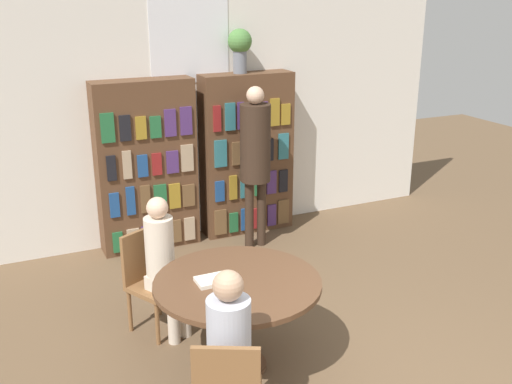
{
  "coord_description": "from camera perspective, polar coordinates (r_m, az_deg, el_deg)",
  "views": [
    {
      "loc": [
        -2.14,
        -2.54,
        2.81
      ],
      "look_at": [
        0.0,
        2.12,
        1.05
      ],
      "focal_mm": 42.0,
      "sensor_mm": 36.0,
      "label": 1
    }
  ],
  "objects": [
    {
      "name": "seated_reader_right",
      "position": [
        3.83,
        -2.53,
        -14.44
      ],
      "size": [
        0.39,
        0.41,
        1.24
      ],
      "rotation": [
        0.0,
        0.0,
        -0.46
      ],
      "color": "#B2B7C6",
      "rests_on": "ground_plane"
    },
    {
      "name": "wall_back",
      "position": [
        6.9,
        -6.19,
        7.94
      ],
      "size": [
        6.4,
        0.07,
        3.0
      ],
      "color": "silver",
      "rests_on": "ground_plane"
    },
    {
      "name": "bookshelf_left",
      "position": [
        6.68,
        -10.37,
        2.4
      ],
      "size": [
        1.08,
        0.34,
        1.89
      ],
      "color": "brown",
      "rests_on": "ground_plane"
    },
    {
      "name": "chair_left_side",
      "position": [
        5.21,
        -10.05,
        -7.87
      ],
      "size": [
        0.54,
        0.54,
        0.88
      ],
      "rotation": [
        0.0,
        0.0,
        -2.66
      ],
      "color": "brown",
      "rests_on": "ground_plane"
    },
    {
      "name": "reading_table",
      "position": [
        4.54,
        -1.77,
        -9.74
      ],
      "size": [
        1.26,
        1.26,
        0.75
      ],
      "color": "brown",
      "rests_on": "ground_plane"
    },
    {
      "name": "open_book_on_table",
      "position": [
        4.47,
        -4.16,
        -8.39
      ],
      "size": [
        0.24,
        0.18,
        0.03
      ],
      "color": "silver",
      "rests_on": "reading_table"
    },
    {
      "name": "flower_vase",
      "position": [
        6.81,
        -1.55,
        13.74
      ],
      "size": [
        0.27,
        0.27,
        0.49
      ],
      "color": "slate",
      "rests_on": "bookshelf_right"
    },
    {
      "name": "seated_reader_left",
      "position": [
        5.0,
        -8.75,
        -6.48
      ],
      "size": [
        0.36,
        0.39,
        1.22
      ],
      "rotation": [
        0.0,
        0.0,
        -2.66
      ],
      "color": "beige",
      "rests_on": "ground_plane"
    },
    {
      "name": "librarian_standing",
      "position": [
        6.52,
        -0.07,
        4.05
      ],
      "size": [
        0.33,
        0.6,
        1.82
      ],
      "color": "#332319",
      "rests_on": "ground_plane"
    },
    {
      "name": "bookshelf_right",
      "position": [
        7.06,
        -0.88,
        3.6
      ],
      "size": [
        1.08,
        0.34,
        1.89
      ],
      "color": "brown",
      "rests_on": "ground_plane"
    }
  ]
}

